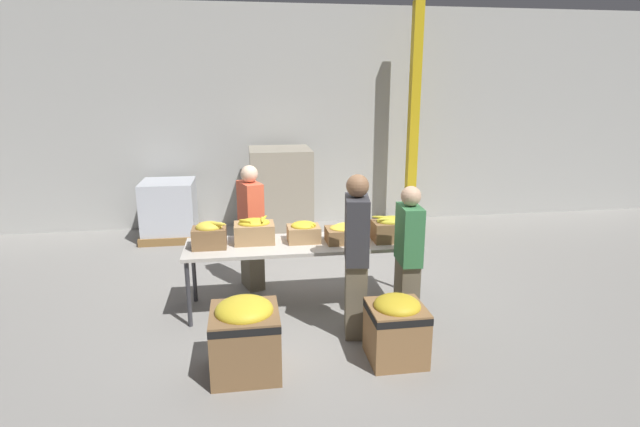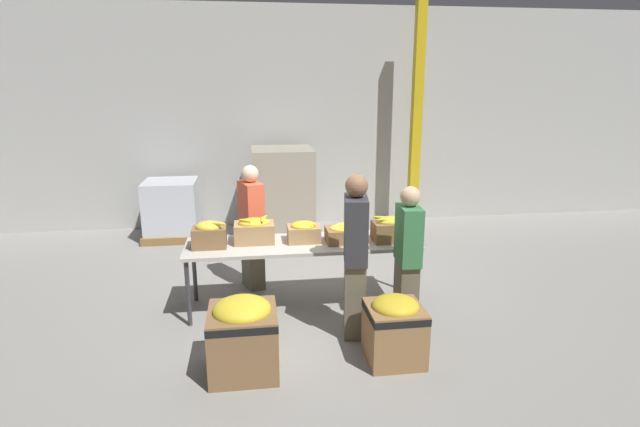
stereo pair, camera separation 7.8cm
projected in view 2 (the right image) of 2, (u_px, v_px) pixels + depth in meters
name	position (u px, v px, depth m)	size (l,w,h in m)	color
ground_plane	(303.00, 305.00, 6.10)	(30.00, 30.00, 0.00)	gray
wall_back	(280.00, 119.00, 9.24)	(16.00, 0.08, 4.00)	#B7B7B2
sorting_table	(303.00, 247.00, 5.91)	(2.74, 0.80, 0.81)	beige
banana_box_0	(209.00, 234.00, 5.70)	(0.40, 0.28, 0.32)	olive
banana_box_1	(254.00, 230.00, 5.88)	(0.47, 0.35, 0.31)	tan
banana_box_2	(304.00, 231.00, 5.92)	(0.38, 0.31, 0.25)	tan
banana_box_3	(346.00, 233.00, 5.89)	(0.47, 0.33, 0.23)	olive
banana_box_4	(392.00, 229.00, 5.92)	(0.46, 0.32, 0.31)	olive
volunteer_0	(355.00, 257.00, 5.22)	(0.31, 0.50, 1.75)	#6B604C
volunteer_1	(252.00, 228.00, 6.48)	(0.35, 0.49, 1.64)	#6B604C
volunteer_2	(407.00, 259.00, 5.38)	(0.24, 0.44, 1.60)	#6B604C
donation_bin_0	(243.00, 333.00, 4.62)	(0.63, 0.63, 0.74)	olive
donation_bin_1	(394.00, 327.00, 4.82)	(0.54, 0.54, 0.67)	olive
support_pillar	(416.00, 120.00, 8.95)	(0.17, 0.17, 4.00)	gold
pallet_stack_0	(172.00, 210.00, 8.68)	(0.96, 0.96, 1.01)	olive
pallet_stack_1	(283.00, 193.00, 8.77)	(1.14, 1.14, 1.55)	olive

